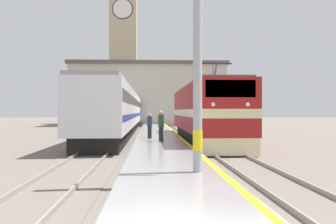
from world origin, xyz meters
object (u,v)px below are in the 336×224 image
Objects in this scene: locomotive_train at (204,113)px; catenary_mast at (201,20)px; clock_tower at (124,42)px; second_waiting_passenger at (161,125)px; passenger_train at (123,111)px; person_on_platform at (150,125)px.

locomotive_train is 2.04× the size of catenary_mast.
locomotive_train is 0.68× the size of clock_tower.
locomotive_train is 43.17m from clock_tower.
passenger_train is at bearing 100.95° from second_waiting_passenger.
clock_tower reaches higher than second_waiting_passenger.
person_on_platform is at bearing -158.53° from locomotive_train.
second_waiting_passenger reaches higher than person_on_platform.
catenary_mast is 14.42m from person_on_platform.
person_on_platform is 0.90× the size of second_waiting_passenger.
clock_tower is at bearing 96.50° from second_waiting_passenger.
second_waiting_passenger is (3.38, -17.47, -0.82)m from passenger_train.
clock_tower is (-5.10, 44.69, 12.63)m from second_waiting_passenger.
locomotive_train is at bearing 21.47° from person_on_platform.
catenary_mast reaches higher than passenger_train.
passenger_train is at bearing 100.35° from person_on_platform.
person_on_platform is at bearing 104.36° from second_waiting_passenger.
catenary_mast is at bearing -86.02° from second_waiting_passenger.
catenary_mast reaches higher than locomotive_train.
clock_tower is (-8.12, 40.67, 11.97)m from locomotive_train.
catenary_mast is (4.17, -28.81, 2.59)m from passenger_train.
locomotive_train reaches higher than second_waiting_passenger.
clock_tower reaches higher than passenger_train.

